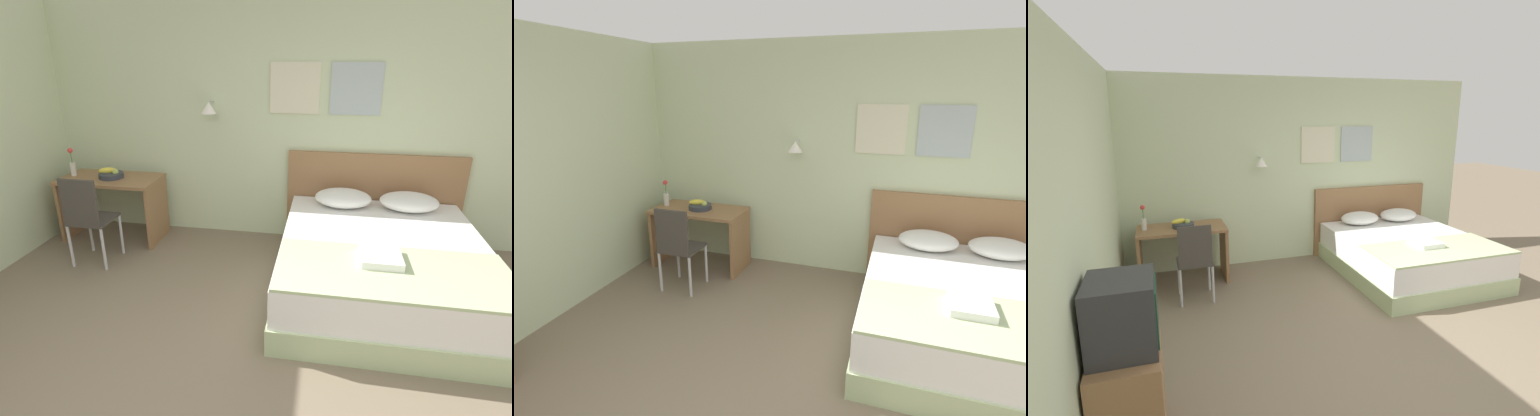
% 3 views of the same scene
% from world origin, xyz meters
% --- Properties ---
extents(wall_back, '(5.64, 0.31, 2.65)m').
position_xyz_m(wall_back, '(0.01, 2.98, 1.33)').
color(wall_back, beige).
rests_on(wall_back, ground_plane).
extents(bed, '(1.77, 2.04, 0.53)m').
position_xyz_m(bed, '(1.25, 1.87, 0.26)').
color(bed, '#B2C693').
rests_on(bed, ground_plane).
extents(headboard, '(1.89, 0.06, 1.04)m').
position_xyz_m(headboard, '(1.25, 2.92, 0.52)').
color(headboard, '#8E6642').
rests_on(headboard, ground_plane).
extents(pillow_left, '(0.58, 0.42, 0.18)m').
position_xyz_m(pillow_left, '(0.92, 2.63, 0.62)').
color(pillow_left, white).
rests_on(pillow_left, bed).
extents(pillow_right, '(0.58, 0.42, 0.18)m').
position_xyz_m(pillow_right, '(1.58, 2.63, 0.62)').
color(pillow_right, white).
rests_on(pillow_right, bed).
extents(throw_blanket, '(1.71, 0.82, 0.02)m').
position_xyz_m(throw_blanket, '(1.25, 1.28, 0.54)').
color(throw_blanket, '#B2C693').
rests_on(throw_blanket, bed).
extents(folded_towel_near_foot, '(0.31, 0.34, 0.06)m').
position_xyz_m(folded_towel_near_foot, '(1.18, 1.42, 0.59)').
color(folded_towel_near_foot, white).
rests_on(folded_towel_near_foot, throw_blanket).
extents(desk, '(1.10, 0.58, 0.73)m').
position_xyz_m(desk, '(-1.67, 2.55, 0.50)').
color(desk, '#8E6642').
rests_on(desk, ground_plane).
extents(desk_chair, '(0.40, 0.40, 0.94)m').
position_xyz_m(desk_chair, '(-1.58, 1.89, 0.55)').
color(desk_chair, '#3D3833').
rests_on(desk_chair, ground_plane).
extents(fruit_bowl, '(0.29, 0.27, 0.11)m').
position_xyz_m(fruit_bowl, '(-1.66, 2.55, 0.77)').
color(fruit_bowl, '#333842').
rests_on(fruit_bowl, desk).
extents(flower_vase, '(0.06, 0.06, 0.32)m').
position_xyz_m(flower_vase, '(-2.12, 2.56, 0.85)').
color(flower_vase, silver).
rests_on(flower_vase, desk).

